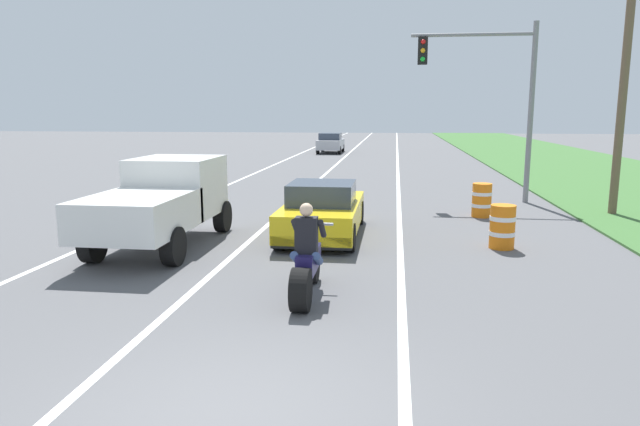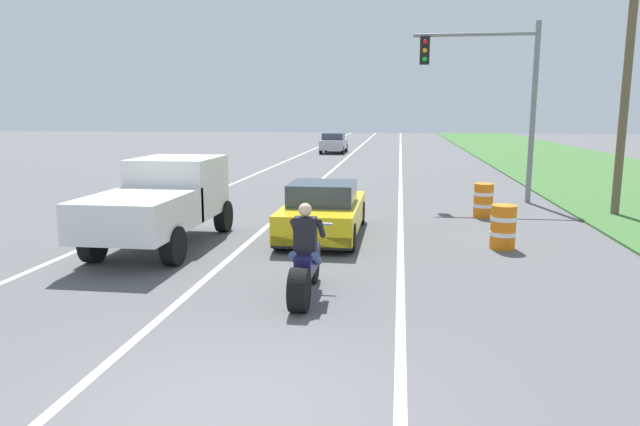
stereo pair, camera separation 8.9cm
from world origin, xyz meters
TOP-DOWN VIEW (x-y plane):
  - ground_plane at (0.00, 0.00)m, footprint 160.00×160.00m
  - lane_stripe_left_solid at (-5.40, 20.00)m, footprint 0.14×120.00m
  - lane_stripe_right_solid at (1.80, 20.00)m, footprint 0.14×120.00m
  - lane_stripe_centre_dashed at (-1.80, 20.00)m, footprint 0.14×120.00m
  - motorcycle_with_rider at (0.23, 3.86)m, footprint 0.70×2.21m
  - sports_car_yellow at (-0.12, 8.75)m, footprint 1.84×4.30m
  - pickup_truck_left_lane_white at (-3.64, 7.21)m, footprint 2.02×4.80m
  - traffic_light_mast_near at (4.88, 15.01)m, footprint 4.13×0.34m
  - utility_pole_roadside at (8.16, 12.77)m, footprint 0.24×0.24m
  - construction_barrel_nearest at (4.09, 7.99)m, footprint 0.58×0.58m
  - construction_barrel_mid at (4.21, 11.98)m, footprint 0.58×0.58m
  - distant_car_far_ahead at (-3.23, 37.97)m, footprint 1.80×4.00m

SIDE VIEW (x-z plane):
  - ground_plane at x=0.00m, z-range 0.00..0.00m
  - lane_stripe_left_solid at x=-5.40m, z-range 0.00..0.01m
  - lane_stripe_right_solid at x=1.80m, z-range 0.00..0.01m
  - lane_stripe_centre_dashed at x=-1.80m, z-range 0.00..0.01m
  - construction_barrel_nearest at x=4.09m, z-range 0.00..1.00m
  - construction_barrel_mid at x=4.21m, z-range 0.00..1.00m
  - motorcycle_with_rider at x=0.23m, z-range -0.22..1.40m
  - sports_car_yellow at x=-0.12m, z-range -0.05..1.31m
  - distant_car_far_ahead at x=-3.23m, z-range 0.02..1.52m
  - pickup_truck_left_lane_white at x=-3.64m, z-range 0.12..2.10m
  - utility_pole_roadside at x=8.16m, z-range 0.00..7.55m
  - traffic_light_mast_near at x=4.88m, z-range 0.96..6.96m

